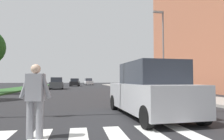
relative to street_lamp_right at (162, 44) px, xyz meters
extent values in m
plane|color=#262628|center=(-7.57, 8.89, -4.59)|extent=(140.00, 140.00, 0.00)
cube|color=silver|center=(-7.57, -12.68, -4.59)|extent=(0.45, 2.20, 0.01)
cube|color=silver|center=(-6.67, -12.68, -4.59)|extent=(0.45, 2.20, 0.01)
cube|color=silver|center=(-5.77, -12.68, -4.59)|extent=(0.45, 2.20, 0.01)
cube|color=silver|center=(-4.87, -12.68, -4.59)|extent=(0.45, 2.20, 0.01)
cube|color=#2D5B28|center=(-15.72, 6.89, -4.52)|extent=(3.52, 64.00, 0.15)
cube|color=#9E9991|center=(0.60, 6.89, -4.52)|extent=(3.00, 64.00, 0.15)
cylinder|color=slate|center=(0.10, 0.00, -0.69)|extent=(0.14, 0.14, 7.50)
cube|color=gray|center=(-0.40, 0.00, 2.96)|extent=(0.90, 0.24, 0.16)
cylinder|color=gray|center=(-8.45, -12.48, -4.17)|extent=(0.19, 0.19, 0.85)
cylinder|color=gray|center=(-8.66, -12.43, -4.17)|extent=(0.19, 0.19, 0.85)
cube|color=gray|center=(-8.55, -12.45, -3.43)|extent=(0.42, 0.32, 0.62)
cylinder|color=gray|center=(-8.32, -12.50, -3.40)|extent=(0.28, 0.14, 0.58)
cylinder|color=gray|center=(-8.79, -12.40, -3.40)|extent=(0.28, 0.14, 0.58)
sphere|color=beige|center=(-8.55, -12.45, -3.01)|extent=(0.26, 0.26, 0.22)
cube|color=#B7B7BC|center=(-4.99, -10.11, -3.89)|extent=(2.18, 4.71, 0.96)
cube|color=#2D333D|center=(-4.98, -10.34, -3.02)|extent=(1.83, 2.63, 0.79)
cylinder|color=black|center=(-5.98, -8.32, -4.27)|extent=(0.26, 0.65, 0.64)
cylinder|color=black|center=(-4.24, -8.21, -4.27)|extent=(0.26, 0.65, 0.64)
cylinder|color=black|center=(-5.74, -12.01, -4.27)|extent=(0.26, 0.65, 0.64)
cylinder|color=black|center=(-4.01, -11.90, -4.27)|extent=(0.26, 0.65, 0.64)
cube|color=#474C51|center=(-10.60, 13.01, -3.97)|extent=(2.00, 4.38, 0.80)
cube|color=#2D333D|center=(-10.59, 12.79, -3.24)|extent=(1.66, 2.01, 0.66)
cylinder|color=black|center=(-11.50, 14.66, -4.27)|extent=(0.25, 0.65, 0.64)
cylinder|color=black|center=(-9.89, 14.74, -4.27)|extent=(0.25, 0.65, 0.64)
cylinder|color=black|center=(-11.31, 11.27, -4.27)|extent=(0.25, 0.65, 0.64)
cylinder|color=black|center=(-9.71, 11.36, -4.27)|extent=(0.25, 0.65, 0.64)
cube|color=black|center=(-8.17, 26.00, -3.99)|extent=(2.14, 4.21, 0.77)
cube|color=#2D333D|center=(-8.19, 25.80, -3.29)|extent=(1.73, 1.96, 0.63)
cylinder|color=black|center=(-8.84, 27.65, -4.27)|extent=(0.28, 0.66, 0.64)
cylinder|color=black|center=(-7.23, 27.51, -4.27)|extent=(0.28, 0.66, 0.64)
cylinder|color=black|center=(-9.12, 24.49, -4.27)|extent=(0.28, 0.66, 0.64)
cylinder|color=black|center=(-7.50, 24.35, -4.27)|extent=(0.28, 0.66, 0.64)
cube|color=silver|center=(-4.79, 36.00, -3.96)|extent=(2.24, 4.74, 0.83)
cube|color=#2D333D|center=(-4.81, 36.22, -3.20)|extent=(1.79, 2.20, 0.68)
cylinder|color=black|center=(-3.79, 34.23, -4.27)|extent=(0.28, 0.66, 0.64)
cylinder|color=black|center=(-5.46, 34.08, -4.27)|extent=(0.28, 0.66, 0.64)
cylinder|color=black|center=(-4.12, 37.91, -4.27)|extent=(0.28, 0.66, 0.64)
cylinder|color=black|center=(-5.79, 37.76, -4.27)|extent=(0.28, 0.66, 0.64)
camera|label=1|loc=(-7.60, -17.32, -3.27)|focal=32.49mm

